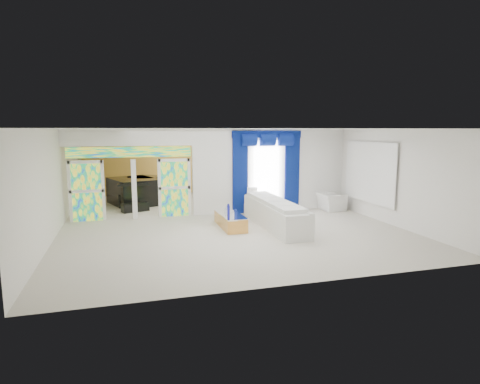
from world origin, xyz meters
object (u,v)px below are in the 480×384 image
object	(u,v)px
coffee_table	(230,221)
console_table	(260,208)
white_sofa	(275,215)
grand_piano	(134,191)
armchair	(331,202)

from	to	relation	value
coffee_table	console_table	bearing A→B (deg)	47.66
white_sofa	coffee_table	world-z (taller)	white_sofa
white_sofa	console_table	distance (m)	2.03
console_table	grand_piano	distance (m)	5.37
grand_piano	coffee_table	bearing A→B (deg)	-80.11
console_table	grand_piano	xyz separation A→B (m)	(-4.32, 3.17, 0.34)
console_table	armchair	distance (m)	2.75
white_sofa	console_table	world-z (taller)	white_sofa
white_sofa	grand_piano	bearing A→B (deg)	128.74
console_table	grand_piano	bearing A→B (deg)	143.70
white_sofa	grand_piano	distance (m)	6.62
console_table	armchair	size ratio (longest dim) A/B	1.15
coffee_table	console_table	distance (m)	2.32
grand_piano	console_table	bearing A→B (deg)	-55.83
coffee_table	armchair	xyz separation A→B (m)	(4.31, 1.57, 0.11)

